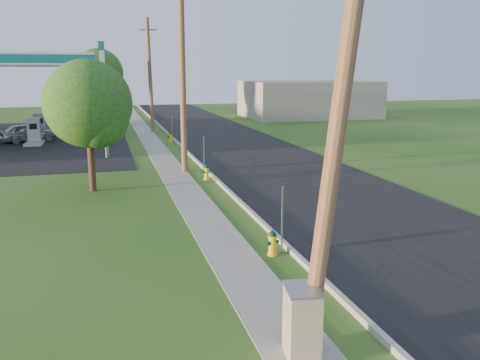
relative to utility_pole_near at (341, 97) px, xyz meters
name	(u,v)px	position (x,y,z in m)	size (l,w,h in m)	color
ground_plane	(336,320)	(0.60, 1.00, -4.80)	(140.00, 140.00, 0.00)	#1E4D13
road	(330,196)	(5.10, 11.00, -4.79)	(8.00, 120.00, 0.02)	black
curb	(239,201)	(1.10, 11.00, -4.73)	(0.15, 120.00, 0.15)	#A6A399
sidewalk	(196,206)	(-0.65, 11.00, -4.79)	(1.50, 120.00, 0.03)	gray
utility_pole_near	(341,97)	(0.00, 0.00, 0.00)	(1.40, 0.32, 9.48)	brown
utility_pole_mid	(183,76)	(0.00, 18.00, 0.15)	(1.40, 0.32, 9.80)	brown
utility_pole_far	(150,75)	(0.00, 36.00, 0.00)	(1.40, 0.32, 9.50)	brown
sign_post_near	(282,220)	(0.85, 5.20, -3.80)	(0.05, 0.04, 2.00)	gray
sign_post_mid	(204,155)	(0.85, 17.00, -3.80)	(0.05, 0.04, 2.00)	gray
sign_post_far	(172,129)	(0.85, 29.20, -3.80)	(0.05, 0.04, 2.00)	gray
fuel_pump_ne	(34,134)	(-8.90, 31.00, -4.08)	(1.20, 3.20, 1.90)	#A6A399
fuel_pump_se	(40,128)	(-8.90, 35.00, -4.08)	(1.20, 3.20, 1.90)	#A6A399
price_pylon	(102,67)	(-3.90, 23.50, 0.63)	(0.34, 2.04, 6.85)	gray
distant_building	(308,99)	(18.60, 46.00, -2.80)	(14.00, 10.00, 4.00)	#9D9687
tree_verge	(90,107)	(-4.52, 14.67, -1.11)	(3.78, 3.78, 5.73)	#322217
tree_lot	(100,75)	(-4.13, 44.58, -0.08)	(4.84, 4.84, 7.34)	#322217
hydrant_near	(272,243)	(0.51, 5.05, -4.43)	(0.40, 0.36, 0.77)	yellow
hydrant_mid	(206,172)	(0.72, 15.75, -4.44)	(0.39, 0.35, 0.75)	yellow
hydrant_far	(171,137)	(0.72, 29.21, -4.40)	(0.43, 0.38, 0.82)	yellow
utility_cabinet	(302,323)	(-0.68, -0.16, -4.11)	(0.73, 0.89, 1.39)	tan
car_silver	(28,133)	(-9.51, 32.36, -4.11)	(1.63, 4.04, 1.38)	#AEB0B5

